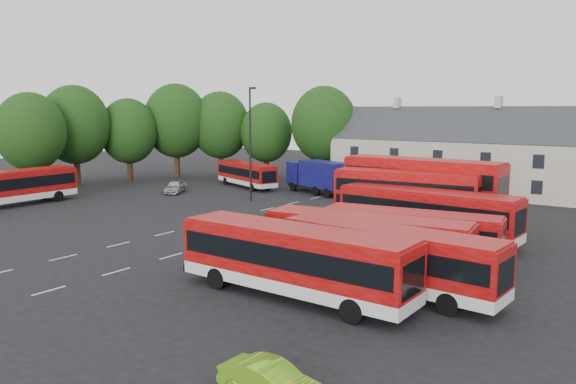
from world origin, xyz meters
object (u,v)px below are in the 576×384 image
Objects in this scene: bus_west at (13,185)px; lime_car at (271,382)px; box_truck at (318,175)px; silver_car at (175,187)px; lamppost at (250,141)px; bus_row_a at (294,256)px; bus_dd_south at (406,197)px.

bus_west is 42.45m from lime_car.
box_truck is at bearing -40.50° from bus_west.
lime_car is at bearing -69.65° from silver_car.
box_truck is (18.62, 22.48, -0.02)m from bus_west.
lamppost reaches higher than lime_car.
bus_west reaches higher than lime_car.
bus_row_a is at bearing -64.45° from silver_car.
bus_dd_south is at bearing -72.05° from bus_west.
bus_west is at bearing 171.36° from bus_row_a.
lime_car is (6.78, -25.23, -1.87)m from bus_dd_south.
lamppost reaches higher than bus_dd_south.
bus_row_a reaches higher than bus_west.
bus_dd_south is at bearing -18.21° from box_truck.
bus_dd_south reaches higher than silver_car.
lime_car is at bearing -49.79° from lamppost.
bus_dd_south reaches higher than lime_car.
bus_dd_south is 1.30× the size of box_truck.
silver_car reaches higher than lime_car.
bus_row_a is at bearing -46.60° from lamppost.
box_truck is at bearing 3.73° from silver_car.
bus_west is at bearing 72.44° from lime_car.
bus_row_a is 35.32m from silver_car.
silver_car is 11.11m from lamppost.
lamppost reaches higher than box_truck.
silver_car is at bearing -177.02° from lamppost.
bus_dd_south is at bearing -10.70° from lamppost.
lamppost reaches higher than bus_row_a.
silver_car is (-29.15, 19.89, -1.34)m from bus_row_a.
bus_row_a is at bearing -100.18° from bus_west.
bus_west is 15.43m from silver_car.
lamppost is at bearing -89.46° from box_truck.
bus_row_a is 3.00× the size of silver_car.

